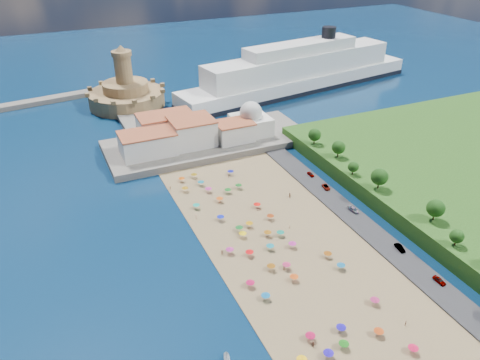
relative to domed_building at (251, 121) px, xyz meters
name	(u,v)px	position (x,y,z in m)	size (l,w,h in m)	color
ground	(261,240)	(-30.00, -71.00, -8.97)	(700.00, 700.00, 0.00)	#071938
terrace	(208,142)	(-20.00, 2.00, -7.47)	(90.00, 36.00, 3.00)	#59544C
jetty	(141,123)	(-42.00, 37.00, -7.77)	(18.00, 70.00, 2.40)	#59544C
waterfront_buildings	(179,133)	(-33.05, 2.64, -1.10)	(57.00, 29.00, 11.00)	silver
domed_building	(251,121)	(0.00, 0.00, 0.00)	(16.00, 16.00, 15.00)	silver
fortress	(126,94)	(-42.00, 67.00, -2.29)	(40.00, 40.00, 32.40)	#A28451
cruise_ship	(299,73)	(56.42, 52.86, 1.02)	(156.07, 46.59, 33.74)	black
beach_parasols	(272,253)	(-31.15, -80.54, -6.83)	(29.72, 112.59, 2.20)	gray
beachgoers	(253,233)	(-31.39, -68.18, -7.85)	(38.85, 95.65, 1.86)	tan
parked_cars	(360,215)	(6.00, -73.80, -7.62)	(2.76, 71.12, 1.37)	gray
hillside_trees	(397,189)	(17.66, -76.21, 1.14)	(12.02, 106.98, 7.65)	#382314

